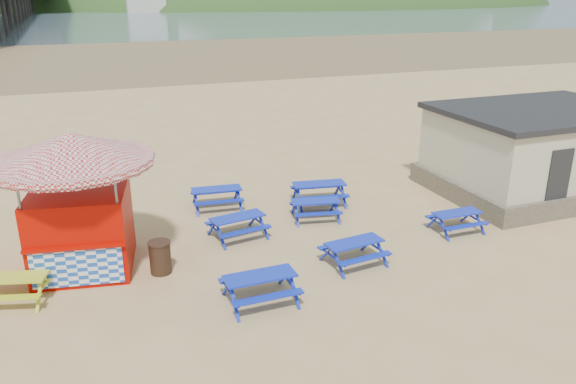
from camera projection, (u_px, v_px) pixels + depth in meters
name	position (u px, v px, depth m)	size (l,w,h in m)	color
ground	(284.00, 241.00, 17.05)	(400.00, 400.00, 0.00)	tan
wet_sand	(119.00, 54.00, 65.31)	(400.00, 400.00, 0.00)	brown
sea	(83.00, 14.00, 166.24)	(400.00, 400.00, 0.00)	#41525D
picnic_table_blue_a	(238.00, 227.00, 17.22)	(1.85, 1.59, 0.69)	#0B21AC
picnic_table_blue_b	(315.00, 210.00, 18.60)	(1.80, 1.56, 0.66)	#0B21AC
picnic_table_blue_c	(319.00, 193.00, 19.93)	(2.05, 1.76, 0.77)	#0B21AC
picnic_table_blue_d	(260.00, 288.00, 13.66)	(1.76, 1.43, 0.73)	#0B21AC
picnic_table_blue_e	(354.00, 253.00, 15.56)	(1.77, 1.49, 0.69)	#0B21AC
picnic_table_blue_f	(456.00, 222.00, 17.67)	(1.54, 1.25, 0.64)	#0B21AC
picnic_table_yellow	(14.00, 289.00, 13.70)	(1.90, 1.69, 0.67)	gold
ice_cream_kiosk	(76.00, 185.00, 14.68)	(4.96, 4.96, 3.82)	#A70700
litter_bin	(160.00, 257.00, 15.04)	(0.62, 0.62, 0.90)	#311B12
amenity_block	(538.00, 150.00, 20.90)	(7.40, 5.40, 3.15)	#665B4C
headland_town	(292.00, 28.00, 252.19)	(264.00, 144.00, 108.00)	#2D4C1E
picnic_table_blue_g	(217.00, 198.00, 19.54)	(1.84, 1.54, 0.72)	#0B21AC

